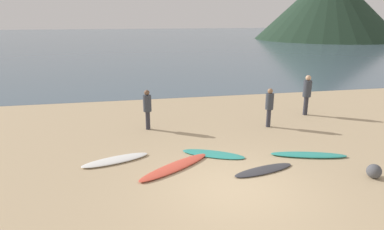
{
  "coord_description": "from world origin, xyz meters",
  "views": [
    {
      "loc": [
        -2.64,
        -7.46,
        4.28
      ],
      "look_at": [
        -0.11,
        4.85,
        0.6
      ],
      "focal_mm": 31.88,
      "sensor_mm": 36.0,
      "label": 1
    }
  ],
  "objects": [
    {
      "name": "ground_plane",
      "position": [
        0.0,
        10.0,
        -0.1
      ],
      "size": [
        120.0,
        120.0,
        0.2
      ],
      "primitive_type": "cube",
      "color": "tan",
      "rests_on": "ground"
    },
    {
      "name": "ocean_water",
      "position": [
        0.0,
        60.21,
        0.0
      ],
      "size": [
        140.0,
        100.0,
        0.01
      ],
      "primitive_type": "cube",
      "color": "#475B6B",
      "rests_on": "ground"
    },
    {
      "name": "headland_hill",
      "position": [
        34.94,
        51.49,
        6.18
      ],
      "size": [
        25.97,
        25.97,
        12.37
      ],
      "primitive_type": "cone",
      "color": "#1E3323",
      "rests_on": "ground"
    },
    {
      "name": "surfboard_0",
      "position": [
        -3.0,
        2.39,
        0.05
      ],
      "size": [
        2.15,
        1.19,
        0.09
      ],
      "primitive_type": "ellipsoid",
      "rotation": [
        0.0,
        0.0,
        0.32
      ],
      "color": "white",
      "rests_on": "ground"
    },
    {
      "name": "surfboard_1",
      "position": [
        -1.3,
        1.55,
        0.05
      ],
      "size": [
        2.47,
        1.93,
        0.1
      ],
      "primitive_type": "ellipsoid",
      "rotation": [
        0.0,
        0.0,
        0.6
      ],
      "color": "#D84C38",
      "rests_on": "ground"
    },
    {
      "name": "surfboard_2",
      "position": [
        0.05,
        2.27,
        0.03
      ],
      "size": [
        2.07,
        1.51,
        0.06
      ],
      "primitive_type": "ellipsoid",
      "rotation": [
        0.0,
        0.0,
        -0.51
      ],
      "color": "teal",
      "rests_on": "ground"
    },
    {
      "name": "surfboard_3",
      "position": [
        1.16,
        0.84,
        0.03
      ],
      "size": [
        2.0,
        0.94,
        0.07
      ],
      "primitive_type": "ellipsoid",
      "rotation": [
        0.0,
        0.0,
        0.25
      ],
      "color": "#333338",
      "rests_on": "ground"
    },
    {
      "name": "surfboard_4",
      "position": [
        2.98,
        1.56,
        0.05
      ],
      "size": [
        2.4,
        1.1,
        0.09
      ],
      "primitive_type": "ellipsoid",
      "rotation": [
        0.0,
        0.0,
        -0.28
      ],
      "color": "teal",
      "rests_on": "ground"
    },
    {
      "name": "person_0",
      "position": [
        2.95,
        4.62,
        0.92
      ],
      "size": [
        0.32,
        0.32,
        1.56
      ],
      "rotation": [
        0.0,
        0.0,
        3.55
      ],
      "color": "#2D2D38",
      "rests_on": "ground"
    },
    {
      "name": "person_1",
      "position": [
        -1.78,
        5.27,
        0.92
      ],
      "size": [
        0.32,
        0.32,
        1.57
      ],
      "rotation": [
        0.0,
        0.0,
        2.97
      ],
      "color": "#2D2D38",
      "rests_on": "ground"
    },
    {
      "name": "person_2",
      "position": [
        5.28,
        5.88,
        1.05
      ],
      "size": [
        0.36,
        0.36,
        1.79
      ],
      "rotation": [
        0.0,
        0.0,
        0.56
      ],
      "color": "#2D2D38",
      "rests_on": "ground"
    },
    {
      "name": "beach_rock_far",
      "position": [
        3.94,
        -0.15,
        0.2
      ],
      "size": [
        0.39,
        0.39,
        0.39
      ],
      "primitive_type": "sphere",
      "color": "#4B4C51",
      "rests_on": "ground"
    }
  ]
}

